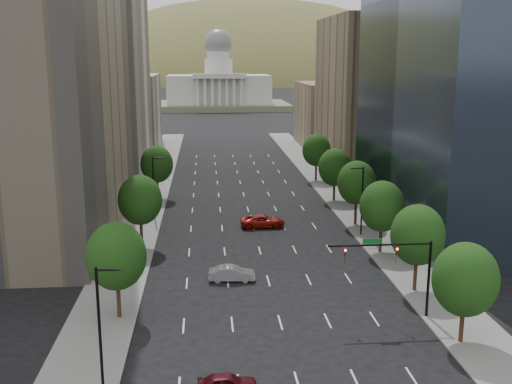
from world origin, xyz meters
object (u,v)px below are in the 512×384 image
object	(u,v)px
car_maroon	(227,383)
car_silver	(232,273)
car_red_far	(263,221)
capitol	(219,89)
traffic_signal	(402,262)

from	to	relation	value
car_maroon	car_silver	world-z (taller)	car_silver
car_silver	car_red_far	xyz separation A→B (m)	(5.04, 19.69, 0.05)
car_maroon	car_red_far	bearing A→B (deg)	-10.00
capitol	car_maroon	bearing A→B (deg)	-91.24
traffic_signal	car_silver	bearing A→B (deg)	144.02
car_maroon	capitol	bearing A→B (deg)	-2.47
car_silver	car_red_far	world-z (taller)	car_red_far
traffic_signal	capitol	xyz separation A→B (m)	(-10.53, 219.71, 3.40)
traffic_signal	car_silver	world-z (taller)	traffic_signal
car_silver	car_red_far	distance (m)	20.32
capitol	car_red_far	size ratio (longest dim) A/B	10.02
capitol	traffic_signal	bearing A→B (deg)	-87.26
car_maroon	car_silver	size ratio (longest dim) A/B	0.87
capitol	car_maroon	xyz separation A→B (m)	(-5.00, -230.59, -7.87)
car_silver	car_red_far	bearing A→B (deg)	-11.53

